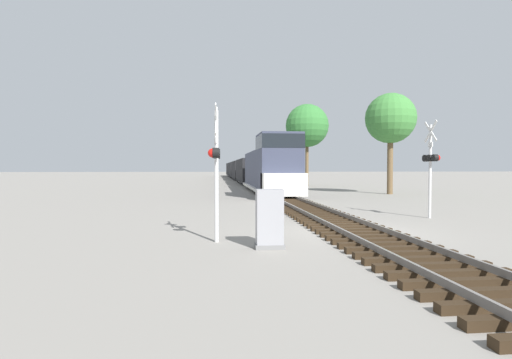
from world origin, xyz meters
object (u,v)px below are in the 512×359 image
freight_train (242,170)px  tree_far_right (390,119)px  crossing_signal_near (216,161)px  relay_cabinet (269,219)px  tree_mid_background (307,126)px  crossing_signal_far (431,161)px

freight_train → tree_far_right: bearing=-73.9°
crossing_signal_near → tree_far_right: 24.81m
freight_train → crossing_signal_near: 54.07m
relay_cabinet → tree_far_right: size_ratio=0.19×
relay_cabinet → tree_mid_background: (9.35, 35.38, 6.30)m
tree_far_right → freight_train: bearing=106.1°
crossing_signal_near → crossing_signal_far: bearing=119.5°
crossing_signal_far → crossing_signal_near: bearing=114.2°
crossing_signal_far → tree_mid_background: tree_mid_background is taller
freight_train → tree_mid_background: tree_mid_background is taller
crossing_signal_near → crossing_signal_far: (9.26, 4.64, 0.08)m
crossing_signal_far → relay_cabinet: 9.81m
freight_train → relay_cabinet: size_ratio=52.84×
crossing_signal_near → tree_far_right: (14.37, 19.86, 3.80)m
crossing_signal_near → tree_mid_background: size_ratio=0.42×
relay_cabinet → crossing_signal_near: bearing=144.0°
crossing_signal_near → relay_cabinet: bearing=56.9°
crossing_signal_far → tree_mid_background: size_ratio=0.44×
relay_cabinet → tree_far_right: (12.93, 20.90, 5.40)m
freight_train → tree_mid_background: size_ratio=8.78×
relay_cabinet → tree_mid_background: tree_mid_background is taller
tree_far_right → crossing_signal_far: bearing=-108.6°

